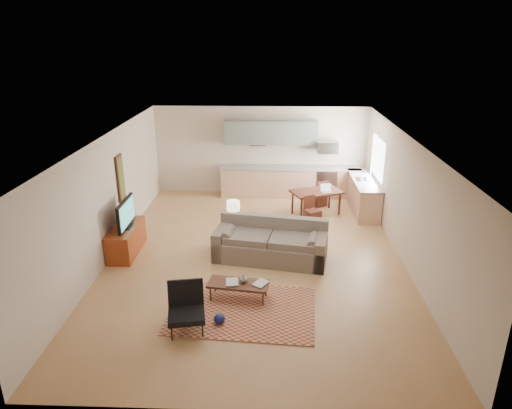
{
  "coord_description": "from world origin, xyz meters",
  "views": [
    {
      "loc": [
        0.35,
        -9.23,
        4.74
      ],
      "look_at": [
        0.0,
        0.3,
        1.15
      ],
      "focal_mm": 32.0,
      "sensor_mm": 36.0,
      "label": 1
    }
  ],
  "objects_px": {
    "sofa": "(271,241)",
    "console_table": "(234,233)",
    "armchair": "(186,310)",
    "dining_table": "(316,203)",
    "tv_credenza": "(126,240)",
    "coffee_table": "(238,291)"
  },
  "relations": [
    {
      "from": "sofa",
      "to": "console_table",
      "type": "relative_size",
      "value": 4.07
    },
    {
      "from": "armchair",
      "to": "dining_table",
      "type": "height_order",
      "value": "armchair"
    },
    {
      "from": "tv_credenza",
      "to": "dining_table",
      "type": "relative_size",
      "value": 1.04
    },
    {
      "from": "sofa",
      "to": "tv_credenza",
      "type": "bearing_deg",
      "value": -173.24
    },
    {
      "from": "coffee_table",
      "to": "tv_credenza",
      "type": "xyz_separation_m",
      "value": [
        -2.7,
        1.86,
        0.15
      ]
    },
    {
      "from": "sofa",
      "to": "armchair",
      "type": "height_order",
      "value": "sofa"
    },
    {
      "from": "sofa",
      "to": "console_table",
      "type": "xyz_separation_m",
      "value": [
        -0.88,
        0.69,
        -0.13
      ]
    },
    {
      "from": "sofa",
      "to": "coffee_table",
      "type": "xyz_separation_m",
      "value": [
        -0.6,
        -1.66,
        -0.27
      ]
    },
    {
      "from": "armchair",
      "to": "tv_credenza",
      "type": "relative_size",
      "value": 0.58
    },
    {
      "from": "armchair",
      "to": "tv_credenza",
      "type": "distance_m",
      "value": 3.45
    },
    {
      "from": "dining_table",
      "to": "console_table",
      "type": "bearing_deg",
      "value": -157.94
    },
    {
      "from": "coffee_table",
      "to": "console_table",
      "type": "bearing_deg",
      "value": 105.05
    },
    {
      "from": "coffee_table",
      "to": "armchair",
      "type": "distance_m",
      "value": 1.31
    },
    {
      "from": "tv_credenza",
      "to": "sofa",
      "type": "bearing_deg",
      "value": -3.53
    },
    {
      "from": "sofa",
      "to": "tv_credenza",
      "type": "distance_m",
      "value": 3.31
    },
    {
      "from": "sofa",
      "to": "coffee_table",
      "type": "distance_m",
      "value": 1.79
    },
    {
      "from": "coffee_table",
      "to": "sofa",
      "type": "bearing_deg",
      "value": 78.48
    },
    {
      "from": "coffee_table",
      "to": "armchair",
      "type": "bearing_deg",
      "value": -120.04
    },
    {
      "from": "coffee_table",
      "to": "console_table",
      "type": "distance_m",
      "value": 2.37
    },
    {
      "from": "sofa",
      "to": "console_table",
      "type": "distance_m",
      "value": 1.12
    },
    {
      "from": "console_table",
      "to": "dining_table",
      "type": "xyz_separation_m",
      "value": [
        2.12,
        2.07,
        0.02
      ]
    },
    {
      "from": "dining_table",
      "to": "sofa",
      "type": "bearing_deg",
      "value": -136.53
    }
  ]
}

